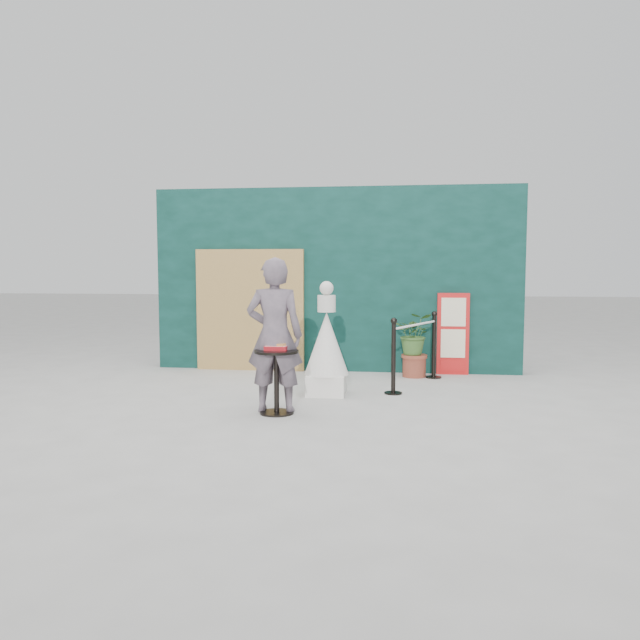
{
  "coord_description": "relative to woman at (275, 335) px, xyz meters",
  "views": [
    {
      "loc": [
        1.1,
        -7.08,
        1.72
      ],
      "look_at": [
        0.0,
        1.2,
        1.0
      ],
      "focal_mm": 35.0,
      "sensor_mm": 36.0,
      "label": 1
    }
  ],
  "objects": [
    {
      "name": "menu_board",
      "position": [
        2.29,
        2.89,
        -0.26
      ],
      "size": [
        0.5,
        0.07,
        1.3
      ],
      "color": "red",
      "rests_on": "ground"
    },
    {
      "name": "stanchion_barrier",
      "position": [
        1.67,
        1.88,
        -0.42
      ],
      "size": [
        0.84,
        1.54,
        1.03
      ],
      "color": "black",
      "rests_on": "ground"
    },
    {
      "name": "ground",
      "position": [
        0.39,
        -0.07,
        -0.91
      ],
      "size": [
        60.0,
        60.0,
        0.0
      ],
      "primitive_type": "plane",
      "color": "#ADAAA5",
      "rests_on": "ground"
    },
    {
      "name": "statue",
      "position": [
        0.49,
        1.06,
        -0.29
      ],
      "size": [
        0.59,
        0.59,
        1.52
      ],
      "color": "white",
      "rests_on": "ground"
    },
    {
      "name": "planter",
      "position": [
        1.68,
        2.59,
        -0.33
      ],
      "size": [
        0.59,
        0.51,
        1.01
      ],
      "color": "brown",
      "rests_on": "ground"
    },
    {
      "name": "cafe_table",
      "position": [
        0.04,
        -0.09,
        -0.41
      ],
      "size": [
        0.52,
        0.52,
        0.75
      ],
      "color": "black",
      "rests_on": "ground"
    },
    {
      "name": "woman",
      "position": [
        0.0,
        0.0,
        0.0
      ],
      "size": [
        0.69,
        0.47,
        1.82
      ],
      "primitive_type": "imported",
      "rotation": [
        0.0,
        0.0,
        3.2
      ],
      "color": "slate",
      "rests_on": "ground"
    },
    {
      "name": "bamboo_fence",
      "position": [
        -1.01,
        2.87,
        0.09
      ],
      "size": [
        1.8,
        0.08,
        2.0
      ],
      "primitive_type": "cube",
      "color": "tan",
      "rests_on": "ground"
    },
    {
      "name": "back_wall",
      "position": [
        0.39,
        3.08,
        0.59
      ],
      "size": [
        6.0,
        0.3,
        3.0
      ],
      "primitive_type": "cube",
      "color": "black",
      "rests_on": "ground"
    },
    {
      "name": "food_basket",
      "position": [
        0.04,
        -0.09,
        -0.13
      ],
      "size": [
        0.26,
        0.19,
        0.11
      ],
      "color": "#B0121C",
      "rests_on": "cafe_table"
    }
  ]
}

